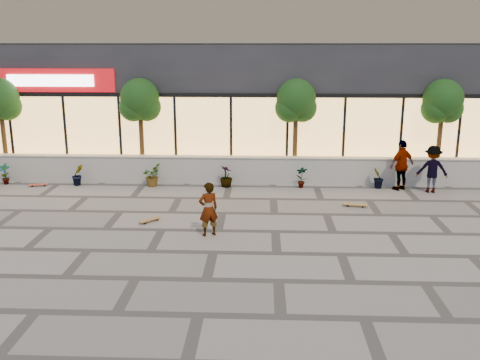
{
  "coord_description": "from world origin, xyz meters",
  "views": [
    {
      "loc": [
        1.23,
        -12.77,
        5.22
      ],
      "look_at": [
        0.59,
        2.44,
        1.3
      ],
      "focal_mm": 40.0,
      "sensor_mm": 36.0,
      "label": 1
    }
  ],
  "objects_px": {
    "tree_mideast": "(296,103)",
    "skater_right_near": "(402,165)",
    "skateboard_left": "(38,185)",
    "skateboard_right_near": "(355,204)",
    "skateboard_center": "(150,220)",
    "tree_midwest": "(140,102)",
    "skater_right_far": "(432,169)",
    "tree_east": "(443,104)",
    "skater_center": "(208,209)",
    "tree_west": "(0,102)"
  },
  "relations": [
    {
      "from": "skater_right_far",
      "to": "skateboard_right_near",
      "type": "distance_m",
      "value": 3.64
    },
    {
      "from": "tree_midwest",
      "to": "tree_east",
      "type": "bearing_deg",
      "value": 0.0
    },
    {
      "from": "tree_west",
      "to": "tree_east",
      "type": "relative_size",
      "value": 1.0
    },
    {
      "from": "skater_center",
      "to": "skater_right_near",
      "type": "height_order",
      "value": "skater_right_near"
    },
    {
      "from": "tree_west",
      "to": "skateboard_right_near",
      "type": "relative_size",
      "value": 4.76
    },
    {
      "from": "skater_right_far",
      "to": "skateboard_left",
      "type": "distance_m",
      "value": 14.46
    },
    {
      "from": "skater_right_near",
      "to": "skateboard_left",
      "type": "height_order",
      "value": "skater_right_near"
    },
    {
      "from": "tree_midwest",
      "to": "skateboard_left",
      "type": "distance_m",
      "value": 4.9
    },
    {
      "from": "skateboard_right_near",
      "to": "skater_right_near",
      "type": "bearing_deg",
      "value": 57.82
    },
    {
      "from": "skateboard_left",
      "to": "tree_mideast",
      "type": "bearing_deg",
      "value": -7.13
    },
    {
      "from": "tree_east",
      "to": "skater_center",
      "type": "xyz_separation_m",
      "value": [
        -8.24,
        -6.45,
        -2.22
      ]
    },
    {
      "from": "skater_center",
      "to": "skateboard_center",
      "type": "relative_size",
      "value": 2.3
    },
    {
      "from": "skateboard_right_near",
      "to": "skater_right_far",
      "type": "bearing_deg",
      "value": 42.7
    },
    {
      "from": "tree_midwest",
      "to": "tree_mideast",
      "type": "bearing_deg",
      "value": 0.0
    },
    {
      "from": "tree_west",
      "to": "skater_center",
      "type": "xyz_separation_m",
      "value": [
        8.76,
        -6.45,
        -2.22
      ]
    },
    {
      "from": "tree_midwest",
      "to": "skateboard_center",
      "type": "bearing_deg",
      "value": -75.62
    },
    {
      "from": "tree_west",
      "to": "tree_east",
      "type": "distance_m",
      "value": 17.0
    },
    {
      "from": "tree_midwest",
      "to": "tree_east",
      "type": "height_order",
      "value": "same"
    },
    {
      "from": "skater_center",
      "to": "skateboard_left",
      "type": "relative_size",
      "value": 2.11
    },
    {
      "from": "skater_right_near",
      "to": "skateboard_center",
      "type": "distance_m",
      "value": 9.34
    },
    {
      "from": "tree_midwest",
      "to": "skater_right_far",
      "type": "relative_size",
      "value": 2.31
    },
    {
      "from": "tree_east",
      "to": "skateboard_center",
      "type": "relative_size",
      "value": 5.89
    },
    {
      "from": "tree_west",
      "to": "tree_midwest",
      "type": "xyz_separation_m",
      "value": [
        5.5,
        0.0,
        0.0
      ]
    },
    {
      "from": "tree_mideast",
      "to": "skateboard_right_near",
      "type": "height_order",
      "value": "tree_mideast"
    },
    {
      "from": "skater_right_near",
      "to": "skateboard_left",
      "type": "distance_m",
      "value": 13.45
    },
    {
      "from": "tree_mideast",
      "to": "skateboard_right_near",
      "type": "distance_m",
      "value": 4.95
    },
    {
      "from": "skater_center",
      "to": "tree_west",
      "type": "bearing_deg",
      "value": -62.21
    },
    {
      "from": "tree_east",
      "to": "skateboard_right_near",
      "type": "xyz_separation_m",
      "value": [
        -3.7,
        -3.58,
        -2.91
      ]
    },
    {
      "from": "skater_center",
      "to": "skateboard_center",
      "type": "bearing_deg",
      "value": -55.08
    },
    {
      "from": "skater_right_far",
      "to": "skateboard_center",
      "type": "relative_size",
      "value": 2.55
    },
    {
      "from": "tree_mideast",
      "to": "tree_midwest",
      "type": "bearing_deg",
      "value": 180.0
    },
    {
      "from": "skater_center",
      "to": "skater_right_near",
      "type": "bearing_deg",
      "value": -168.13
    },
    {
      "from": "tree_east",
      "to": "skateboard_left",
      "type": "distance_m",
      "value": 15.49
    },
    {
      "from": "skater_right_near",
      "to": "skater_right_far",
      "type": "height_order",
      "value": "skater_right_near"
    },
    {
      "from": "tree_east",
      "to": "skateboard_left",
      "type": "bearing_deg",
      "value": -174.34
    },
    {
      "from": "tree_east",
      "to": "skater_right_far",
      "type": "bearing_deg",
      "value": -112.77
    },
    {
      "from": "tree_east",
      "to": "skater_right_near",
      "type": "bearing_deg",
      "value": -140.76
    },
    {
      "from": "tree_west",
      "to": "skater_right_far",
      "type": "xyz_separation_m",
      "value": [
        16.3,
        -1.67,
        -2.14
      ]
    },
    {
      "from": "tree_midwest",
      "to": "skateboard_left",
      "type": "relative_size",
      "value": 5.4
    },
    {
      "from": "tree_west",
      "to": "skateboard_center",
      "type": "height_order",
      "value": "tree_west"
    },
    {
      "from": "tree_east",
      "to": "skater_right_near",
      "type": "distance_m",
      "value": 3.03
    },
    {
      "from": "tree_east",
      "to": "skateboard_right_near",
      "type": "bearing_deg",
      "value": -135.93
    },
    {
      "from": "skateboard_center",
      "to": "skateboard_right_near",
      "type": "xyz_separation_m",
      "value": [
        6.41,
        1.81,
        0.01
      ]
    },
    {
      "from": "tree_midwest",
      "to": "skateboard_left",
      "type": "height_order",
      "value": "tree_midwest"
    },
    {
      "from": "skater_center",
      "to": "skater_right_near",
      "type": "relative_size",
      "value": 0.83
    },
    {
      "from": "tree_mideast",
      "to": "skateboard_center",
      "type": "bearing_deg",
      "value": -130.54
    },
    {
      "from": "tree_east",
      "to": "tree_mideast",
      "type": "bearing_deg",
      "value": 180.0
    },
    {
      "from": "tree_west",
      "to": "skateboard_center",
      "type": "relative_size",
      "value": 5.89
    },
    {
      "from": "tree_mideast",
      "to": "skater_right_near",
      "type": "height_order",
      "value": "tree_mideast"
    },
    {
      "from": "skater_center",
      "to": "skateboard_left",
      "type": "bearing_deg",
      "value": -61.5
    }
  ]
}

